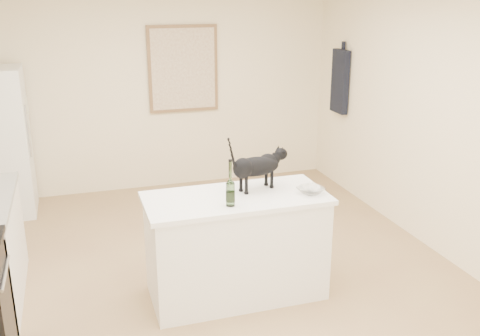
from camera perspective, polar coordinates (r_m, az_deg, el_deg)
name	(u,v)px	position (r m, az deg, el deg)	size (l,w,h in m)	color
floor	(219,283)	(4.96, -2.23, -12.04)	(5.50, 5.50, 0.00)	#A18355
wall_back	(160,89)	(7.09, -8.38, 8.20)	(4.50, 4.50, 0.00)	beige
wall_front	(418,336)	(2.15, 18.27, -16.48)	(4.50, 4.50, 0.00)	beige
wall_right	(448,124)	(5.47, 21.00, 4.32)	(5.50, 5.50, 0.00)	beige
island_base	(236,248)	(4.61, -0.41, -8.42)	(1.44, 0.67, 0.86)	white
island_top	(236,198)	(4.43, -0.42, -3.20)	(1.50, 0.70, 0.04)	white
artwork_frame	(183,69)	(7.07, -6.00, 10.33)	(0.90, 0.03, 1.10)	brown
artwork_canvas	(184,69)	(7.06, -5.96, 10.31)	(0.82, 0.00, 1.02)	beige
hanging_garment	(340,81)	(7.11, 10.48, 8.95)	(0.08, 0.34, 0.80)	black
black_cat	(256,169)	(4.50, 1.67, -0.11)	(0.52, 0.16, 0.37)	black
wine_bottle	(230,186)	(4.17, -1.02, -1.89)	(0.07, 0.07, 0.33)	#2D5120
glass_bowl	(311,191)	(4.50, 7.46, -2.37)	(0.22, 0.22, 0.05)	silver
fridge_paper	(26,106)	(6.65, -21.62, 6.11)	(0.01, 0.15, 0.19)	beige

